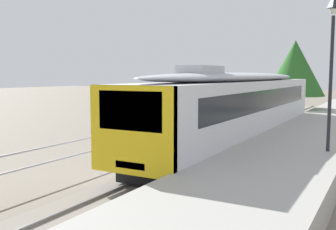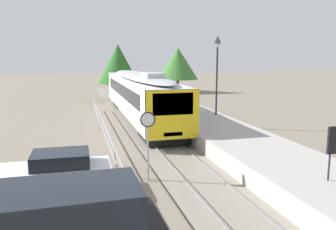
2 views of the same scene
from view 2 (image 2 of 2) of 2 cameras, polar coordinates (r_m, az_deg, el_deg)
The scene contains 10 objects.
ground_plane at distance 24.34m, azimuth -10.53°, elevation -2.18°, with size 160.00×160.00×0.00m, color slate.
track_rails at distance 24.73m, azimuth -3.59°, elevation -1.77°, with size 3.20×60.00×0.14m.
commuter_train at distance 26.83m, azimuth -4.68°, elevation 3.68°, with size 2.82×19.24×3.74m.
station_platform at distance 25.47m, azimuth 3.59°, elevation -0.48°, with size 3.90×60.00×0.90m, color #A8A59E.
platform_lamp_mid_platform at distance 23.98m, azimuth 8.05°, elevation 8.84°, with size 0.34×0.34×5.35m.
speed_limit_sign at distance 13.55m, azimuth -3.33°, elevation -2.30°, with size 0.61×0.10×2.81m.
carpark_fence at distance 14.42m, azimuth -8.70°, elevation -6.64°, with size 0.06×36.06×1.25m.
parked_hatchback_white at distance 13.33m, azimuth -17.89°, elevation -8.91°, with size 4.02×1.81×1.53m.
tree_behind_carpark at distance 47.89m, azimuth 1.62°, elevation 8.41°, with size 5.54×5.54×6.01m.
tree_behind_station_far at distance 39.62m, azimuth -8.17°, elevation 8.29°, with size 4.58×4.58×6.21m.
Camera 2 is at (-4.72, -1.77, 4.93)m, focal length 37.26 mm.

